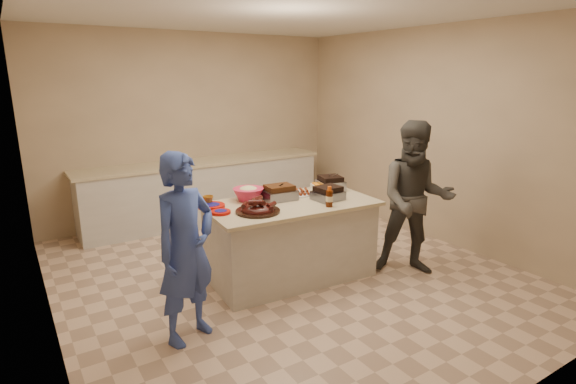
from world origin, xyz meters
TOP-DOWN VIEW (x-y plane):
  - room at (0.00, 0.00)m, footprint 4.50×5.00m
  - back_counter at (0.00, 2.20)m, footprint 3.60×0.64m
  - island at (-0.00, -0.12)m, footprint 1.80×1.03m
  - rib_platter at (-0.45, -0.23)m, footprint 0.55×0.55m
  - pulled_pork_tray at (-0.04, 0.04)m, footprint 0.35×0.28m
  - brisket_tray at (0.39, -0.23)m, footprint 0.31×0.26m
  - roasting_pan at (0.67, 0.09)m, footprint 0.33×0.33m
  - coleslaw_bowl at (-0.33, 0.19)m, footprint 0.34×0.34m
  - sausage_plate at (0.23, 0.10)m, footprint 0.39×0.39m
  - mac_cheese_dish at (0.62, 0.11)m, footprint 0.35×0.30m
  - bbq_bottle_a at (0.25, -0.43)m, footprint 0.06×0.06m
  - bbq_bottle_b at (0.24, -0.45)m, footprint 0.07×0.07m
  - mustard_bottle at (-0.16, 0.04)m, footprint 0.04×0.04m
  - sauce_bowl at (-0.02, 0.01)m, footprint 0.12×0.05m
  - plate_stack_large at (-0.76, 0.15)m, footprint 0.28×0.28m
  - plate_stack_small at (-0.77, -0.08)m, footprint 0.20×0.20m
  - plastic_cup at (-0.75, 0.24)m, footprint 0.11×0.10m
  - basket_stack at (-0.18, 0.26)m, footprint 0.19×0.14m
  - guest_blue at (-1.32, -0.63)m, footprint 1.10×1.65m
  - guest_gray at (1.18, -0.72)m, footprint 1.68×1.78m

SIDE VIEW (x-z plane):
  - room at x=0.00m, z-range -1.35..1.35m
  - island at x=0.00m, z-range -0.41..0.41m
  - guest_blue at x=-1.32m, z-range -0.19..0.19m
  - guest_gray at x=1.18m, z-range -0.31..0.31m
  - back_counter at x=0.00m, z-range 0.00..0.90m
  - rib_platter at x=-0.45m, z-range 0.74..0.91m
  - pulled_pork_tray at x=-0.04m, z-range 0.78..0.88m
  - brisket_tray at x=0.39m, z-range 0.78..0.87m
  - roasting_pan at x=0.67m, z-range 0.77..0.88m
  - coleslaw_bowl at x=-0.33m, z-range 0.72..0.94m
  - sausage_plate at x=0.23m, z-range 0.80..0.85m
  - mac_cheese_dish at x=0.62m, z-range 0.79..0.87m
  - bbq_bottle_a at x=0.25m, z-range 0.74..0.91m
  - bbq_bottle_b at x=0.24m, z-range 0.72..0.93m
  - mustard_bottle at x=-0.16m, z-range 0.77..0.88m
  - sauce_bowl at x=-0.02m, z-range 0.77..0.89m
  - plate_stack_large at x=-0.76m, z-range 0.81..0.84m
  - plate_stack_small at x=-0.77m, z-range 0.81..0.84m
  - plastic_cup at x=-0.75m, z-range 0.77..0.88m
  - basket_stack at x=-0.18m, z-range 0.78..0.87m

